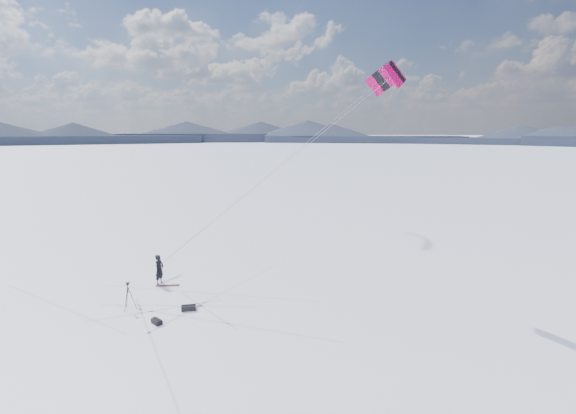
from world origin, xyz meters
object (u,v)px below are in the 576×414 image
(tripod, at_px, (128,292))
(snowkiter, at_px, (160,284))
(snowboard, at_px, (168,286))
(gear_bag_a, at_px, (189,308))
(gear_bag_b, at_px, (157,321))

(tripod, bearing_deg, snowkiter, 70.39)
(snowkiter, height_order, snowboard, snowkiter)
(snowkiter, distance_m, tripod, 3.95)
(snowkiter, distance_m, snowboard, 0.65)
(snowkiter, xyz_separation_m, tripod, (0.52, -3.79, 0.98))
(gear_bag_a, bearing_deg, tripod, 165.98)
(snowkiter, relative_size, gear_bag_a, 2.28)
(snowkiter, relative_size, snowboard, 1.32)
(tripod, distance_m, gear_bag_a, 3.35)
(gear_bag_b, bearing_deg, gear_bag_a, 95.81)
(snowkiter, height_order, tripod, tripod)
(snowboard, relative_size, tripod, 0.94)
(tripod, height_order, gear_bag_b, tripod)
(snowkiter, bearing_deg, snowboard, -101.17)
(gear_bag_a, bearing_deg, snowboard, 109.17)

